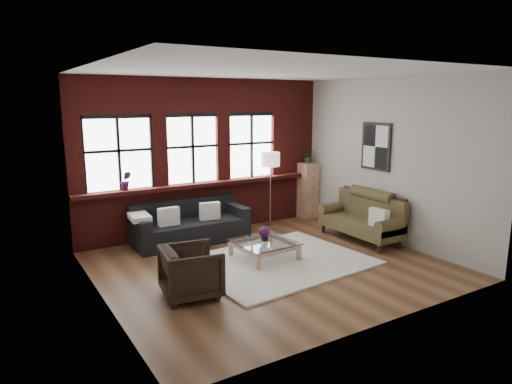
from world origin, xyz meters
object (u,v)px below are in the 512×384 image
vintage_settee (360,217)px  coffee_table (264,250)px  floor_lamp (270,186)px  dark_sofa (190,222)px  armchair (191,272)px  drawer_chest (307,190)px  vase (264,238)px

vintage_settee → coffee_table: size_ratio=1.86×
coffee_table → floor_lamp: (1.28, 1.76, 0.74)m
dark_sofa → armchair: size_ratio=2.79×
drawer_chest → vase: bearing=-141.6°
dark_sofa → vintage_settee: size_ratio=1.23×
dark_sofa → armchair: dark_sofa is taller
dark_sofa → vase: 1.76m
vintage_settee → vase: size_ratio=13.45×
floor_lamp → armchair: bearing=-139.8°
vintage_settee → armchair: size_ratio=2.26×
coffee_table → dark_sofa: bearing=113.5°
coffee_table → vase: bearing=180.0°
armchair → floor_lamp: 3.97m
armchair → vintage_settee: bearing=-70.6°
dark_sofa → floor_lamp: floor_lamp is taller
dark_sofa → drawer_chest: (3.15, 0.33, 0.25)m
vase → floor_lamp: floor_lamp is taller
drawer_chest → floor_lamp: 1.21m
floor_lamp → dark_sofa: bearing=-175.7°
drawer_chest → armchair: bearing=-146.9°
drawer_chest → dark_sofa: bearing=-174.0°
armchair → vase: (1.73, 0.78, 0.02)m
dark_sofa → drawer_chest: 3.18m
dark_sofa → vase: size_ratio=16.58×
vase → vintage_settee: bearing=-1.7°
vintage_settee → floor_lamp: 2.10m
vintage_settee → vase: 2.22m
vintage_settee → coffee_table: 2.24m
vase → coffee_table: bearing=0.0°
dark_sofa → vintage_settee: bearing=-29.9°
coffee_table → drawer_chest: size_ratio=0.75×
dark_sofa → vintage_settee: (2.92, -1.68, 0.08)m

